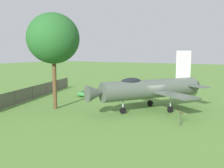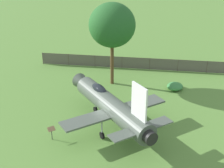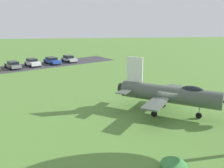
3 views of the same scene
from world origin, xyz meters
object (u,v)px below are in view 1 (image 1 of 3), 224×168
object	(u,v)px
shade_tree	(53,39)
shrub_near_fence	(84,94)
display_jet	(148,89)
info_plaque	(181,115)

from	to	relation	value
shade_tree	shrub_near_fence	bearing A→B (deg)	-167.33
display_jet	info_plaque	bearing A→B (deg)	83.25
display_jet	info_plaque	size ratio (longest dim) A/B	9.93
shrub_near_fence	info_plaque	world-z (taller)	info_plaque
shrub_near_fence	info_plaque	xyz separation A→B (m)	(6.69, 13.79, 0.51)
info_plaque	shrub_near_fence	bearing A→B (deg)	-115.86
shrub_near_fence	shade_tree	bearing A→B (deg)	12.67
display_jet	shrub_near_fence	world-z (taller)	display_jet
shade_tree	shrub_near_fence	distance (m)	9.61
display_jet	info_plaque	distance (m)	5.40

